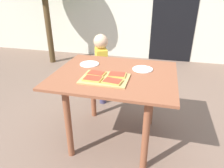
# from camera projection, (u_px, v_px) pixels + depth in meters

# --- Properties ---
(ground_plane) EXTENTS (16.00, 16.00, 0.00)m
(ground_plane) POSITION_uv_depth(u_px,v_px,m) (114.00, 137.00, 2.32)
(ground_plane) COLOR #765D4E
(house_wall_back) EXTENTS (8.00, 0.20, 2.50)m
(house_wall_back) POSITION_uv_depth(u_px,v_px,m) (147.00, 1.00, 4.38)
(house_wall_back) COLOR beige
(house_wall_back) RESTS_ON ground
(house_door) EXTENTS (0.90, 0.02, 2.00)m
(house_door) POSITION_uv_depth(u_px,v_px,m) (174.00, 14.00, 4.27)
(house_door) COLOR black
(house_door) RESTS_ON ground
(dining_table) EXTENTS (1.16, 0.96, 0.77)m
(dining_table) POSITION_uv_depth(u_px,v_px,m) (115.00, 85.00, 2.04)
(dining_table) COLOR brown
(dining_table) RESTS_ON ground
(cutting_board) EXTENTS (0.42, 0.31, 0.01)m
(cutting_board) POSITION_uv_depth(u_px,v_px,m) (105.00, 79.00, 1.86)
(cutting_board) COLOR tan
(cutting_board) RESTS_ON dining_table
(pizza_slice_far_right) EXTENTS (0.17, 0.12, 0.02)m
(pizza_slice_far_right) POSITION_uv_depth(u_px,v_px,m) (117.00, 75.00, 1.90)
(pizza_slice_far_right) COLOR gold
(pizza_slice_far_right) RESTS_ON cutting_board
(pizza_slice_far_left) EXTENTS (0.17, 0.13, 0.02)m
(pizza_slice_far_left) POSITION_uv_depth(u_px,v_px,m) (96.00, 73.00, 1.93)
(pizza_slice_far_left) COLOR gold
(pizza_slice_far_left) RESTS_ON cutting_board
(pizza_slice_near_right) EXTENTS (0.18, 0.14, 0.02)m
(pizza_slice_near_right) POSITION_uv_depth(u_px,v_px,m) (112.00, 81.00, 1.77)
(pizza_slice_near_right) COLOR gold
(pizza_slice_near_right) RESTS_ON cutting_board
(pizza_slice_near_left) EXTENTS (0.17, 0.12, 0.02)m
(pizza_slice_near_left) POSITION_uv_depth(u_px,v_px,m) (93.00, 79.00, 1.82)
(pizza_slice_near_left) COLOR gold
(pizza_slice_near_left) RESTS_ON cutting_board
(plate_white_right) EXTENTS (0.20, 0.20, 0.01)m
(plate_white_right) POSITION_uv_depth(u_px,v_px,m) (143.00, 69.00, 2.07)
(plate_white_right) COLOR silver
(plate_white_right) RESTS_ON dining_table
(plate_white_left) EXTENTS (0.20, 0.20, 0.01)m
(plate_white_left) POSITION_uv_depth(u_px,v_px,m) (89.00, 64.00, 2.21)
(plate_white_left) COLOR white
(plate_white_left) RESTS_ON dining_table
(child_left) EXTENTS (0.23, 0.28, 0.97)m
(child_left) POSITION_uv_depth(u_px,v_px,m) (101.00, 64.00, 2.82)
(child_left) COLOR #3F3B5D
(child_left) RESTS_ON ground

